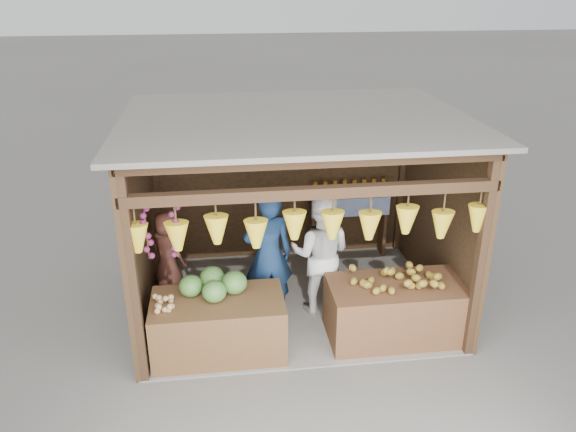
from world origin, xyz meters
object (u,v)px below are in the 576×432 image
Objects in this scene: man_standing at (268,255)px; woman_standing at (321,254)px; counter_right at (396,310)px; vendor_seated at (167,251)px; counter_left at (219,326)px.

man_standing is 1.05× the size of woman_standing.
vendor_seated is at bearing 158.32° from counter_right.
woman_standing reaches higher than vendor_seated.
counter_left is at bearing -178.88° from counter_right.
counter_right is (2.23, 0.04, 0.01)m from counter_left.
vendor_seated reaches higher than counter_right.
woman_standing reaches higher than counter_right.
counter_left is 0.92× the size of woman_standing.
vendor_seated is (-0.65, 1.19, 0.46)m from counter_left.
counter_left is 0.91× the size of counter_right.
woman_standing is (0.70, 0.03, -0.04)m from man_standing.
woman_standing is at bearing -147.90° from vendor_seated.
man_standing is 1.59× the size of vendor_seated.
counter_left is 1.39× the size of vendor_seated.
counter_right is at bearing 148.77° from man_standing.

